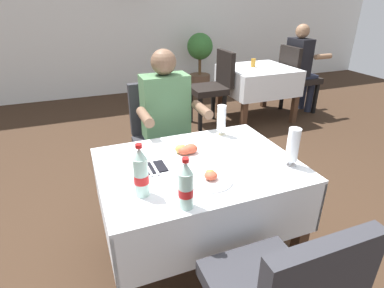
% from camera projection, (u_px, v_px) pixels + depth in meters
% --- Properties ---
extents(ground_plane, '(11.00, 11.00, 0.00)m').
position_uv_depth(ground_plane, '(206.00, 250.00, 2.17)').
color(ground_plane, '#382619').
extents(back_wall, '(11.00, 0.12, 3.03)m').
position_uv_depth(back_wall, '(104.00, 2.00, 4.99)').
color(back_wall, white).
rests_on(back_wall, ground).
extents(main_dining_table, '(1.14, 0.86, 0.72)m').
position_uv_depth(main_dining_table, '(198.00, 187.00, 1.88)').
color(main_dining_table, white).
rests_on(main_dining_table, ground).
extents(chair_far_diner_seat, '(0.44, 0.50, 0.97)m').
position_uv_depth(chair_far_diner_seat, '(160.00, 136.00, 2.57)').
color(chair_far_diner_seat, '#2D2D33').
rests_on(chair_far_diner_seat, ground).
extents(seated_diner_far, '(0.50, 0.46, 1.26)m').
position_uv_depth(seated_diner_far, '(168.00, 122.00, 2.42)').
color(seated_diner_far, '#282D42').
rests_on(seated_diner_far, ground).
extents(plate_near_camera, '(0.25, 0.25, 0.06)m').
position_uv_depth(plate_near_camera, '(210.00, 177.00, 1.64)').
color(plate_near_camera, white).
rests_on(plate_near_camera, main_dining_table).
extents(plate_far_diner, '(0.25, 0.25, 0.07)m').
position_uv_depth(plate_far_diner, '(184.00, 151.00, 1.89)').
color(plate_far_diner, white).
rests_on(plate_far_diner, main_dining_table).
extents(beer_glass_left, '(0.07, 0.07, 0.23)m').
position_uv_depth(beer_glass_left, '(293.00, 146.00, 1.73)').
color(beer_glass_left, white).
rests_on(beer_glass_left, main_dining_table).
extents(beer_glass_middle, '(0.07, 0.07, 0.22)m').
position_uv_depth(beer_glass_middle, '(221.00, 119.00, 2.13)').
color(beer_glass_middle, white).
rests_on(beer_glass_middle, main_dining_table).
extents(cola_bottle_primary, '(0.07, 0.07, 0.28)m').
position_uv_depth(cola_bottle_primary, '(141.00, 173.00, 1.47)').
color(cola_bottle_primary, silver).
rests_on(cola_bottle_primary, main_dining_table).
extents(cola_bottle_secondary, '(0.07, 0.07, 0.26)m').
position_uv_depth(cola_bottle_secondary, '(186.00, 186.00, 1.39)').
color(cola_bottle_secondary, silver).
rests_on(cola_bottle_secondary, main_dining_table).
extents(napkin_cutlery_set, '(0.17, 0.19, 0.01)m').
position_uv_depth(napkin_cutlery_set, '(151.00, 168.00, 1.75)').
color(napkin_cutlery_set, black).
rests_on(napkin_cutlery_set, main_dining_table).
extents(background_dining_table, '(0.91, 0.86, 0.72)m').
position_uv_depth(background_dining_table, '(257.00, 80.00, 4.29)').
color(background_dining_table, white).
rests_on(background_dining_table, ground).
extents(background_chair_left, '(0.50, 0.44, 0.97)m').
position_uv_depth(background_chair_left, '(214.00, 84.00, 4.07)').
color(background_chair_left, black).
rests_on(background_chair_left, ground).
extents(background_chair_right, '(0.50, 0.44, 0.97)m').
position_uv_depth(background_chair_right, '(297.00, 75.00, 4.50)').
color(background_chair_right, black).
rests_on(background_chair_right, ground).
extents(background_patron, '(0.46, 0.50, 1.26)m').
position_uv_depth(background_patron, '(301.00, 64.00, 4.45)').
color(background_patron, '#282D42').
rests_on(background_patron, ground).
extents(background_table_tumbler, '(0.06, 0.06, 0.11)m').
position_uv_depth(background_table_tumbler, '(253.00, 63.00, 4.22)').
color(background_table_tumbler, '#C68928').
rests_on(background_table_tumbler, background_dining_table).
extents(potted_plant_corner, '(0.45, 0.45, 1.03)m').
position_uv_depth(potted_plant_corner, '(200.00, 59.00, 5.46)').
color(potted_plant_corner, brown).
rests_on(potted_plant_corner, ground).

